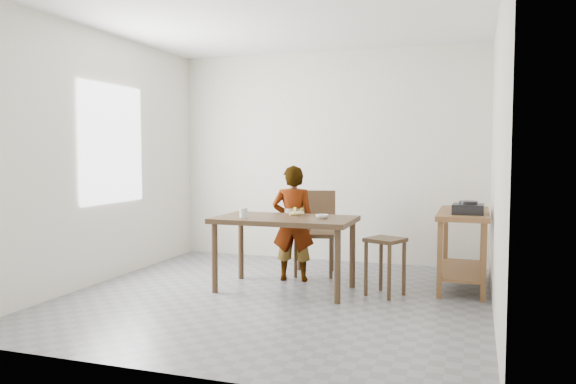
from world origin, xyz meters
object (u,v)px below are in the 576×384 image
(prep_counter, at_px, (463,249))
(child, at_px, (293,223))
(dining_table, at_px, (285,254))
(stool, at_px, (385,267))
(dining_chair, at_px, (314,233))

(prep_counter, xyz_separation_m, child, (-1.78, -0.26, 0.23))
(dining_table, relative_size, stool, 2.45)
(stool, bearing_deg, dining_table, -174.11)
(child, bearing_deg, dining_table, 87.18)
(child, distance_m, dining_chair, 0.42)
(stool, bearing_deg, dining_chair, 142.49)
(child, xyz_separation_m, dining_chair, (0.14, 0.37, -0.15))
(child, height_order, stool, child)
(dining_table, relative_size, child, 1.11)
(dining_table, height_order, prep_counter, prep_counter)
(prep_counter, height_order, child, child)
(dining_table, bearing_deg, stool, 5.89)
(prep_counter, bearing_deg, dining_chair, 176.10)
(dining_chair, bearing_deg, dining_table, -107.64)
(dining_table, relative_size, prep_counter, 1.17)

